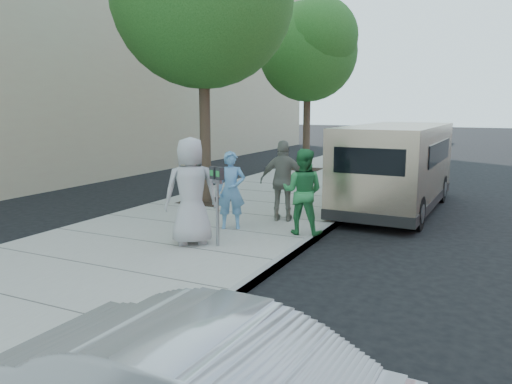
% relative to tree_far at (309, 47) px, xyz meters
% --- Properties ---
extents(ground, '(120.00, 120.00, 0.00)m').
position_rel_tree_far_xyz_m(ground, '(2.25, -10.00, -4.88)').
color(ground, black).
rests_on(ground, ground).
extents(sidewalk, '(5.00, 60.00, 0.15)m').
position_rel_tree_far_xyz_m(sidewalk, '(1.25, -10.00, -4.81)').
color(sidewalk, gray).
rests_on(sidewalk, ground).
extents(curb_face, '(0.12, 60.00, 0.16)m').
position_rel_tree_far_xyz_m(curb_face, '(3.69, -10.00, -4.81)').
color(curb_face, gray).
rests_on(curb_face, ground).
extents(tree_far, '(3.92, 3.80, 6.49)m').
position_rel_tree_far_xyz_m(tree_far, '(0.00, 0.00, 0.00)').
color(tree_far, black).
rests_on(tree_far, sidewalk).
extents(parking_meter, '(0.31, 0.20, 1.44)m').
position_rel_tree_far_xyz_m(parking_meter, '(2.40, -11.18, -3.69)').
color(parking_meter, gray).
rests_on(parking_meter, sidewalk).
extents(van, '(2.14, 5.94, 2.18)m').
position_rel_tree_far_xyz_m(van, '(4.56, -5.81, -3.73)').
color(van, tan).
rests_on(van, ground).
extents(person_officer, '(0.69, 0.60, 1.60)m').
position_rel_tree_far_xyz_m(person_officer, '(1.98, -9.90, -3.94)').
color(person_officer, '#5B93C2').
rests_on(person_officer, sidewalk).
extents(person_green_shirt, '(0.89, 0.73, 1.69)m').
position_rel_tree_far_xyz_m(person_green_shirt, '(3.45, -9.67, -3.89)').
color(person_green_shirt, '#287D40').
rests_on(person_green_shirt, sidewalk).
extents(person_gray_shirt, '(1.13, 1.10, 1.96)m').
position_rel_tree_far_xyz_m(person_gray_shirt, '(1.90, -11.27, -3.75)').
color(person_gray_shirt, '#A9AAAC').
rests_on(person_gray_shirt, sidewalk).
extents(person_striped_polo, '(1.12, 0.72, 1.77)m').
position_rel_tree_far_xyz_m(person_striped_polo, '(2.68, -8.79, -3.85)').
color(person_striped_polo, slate).
rests_on(person_striped_polo, sidewalk).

